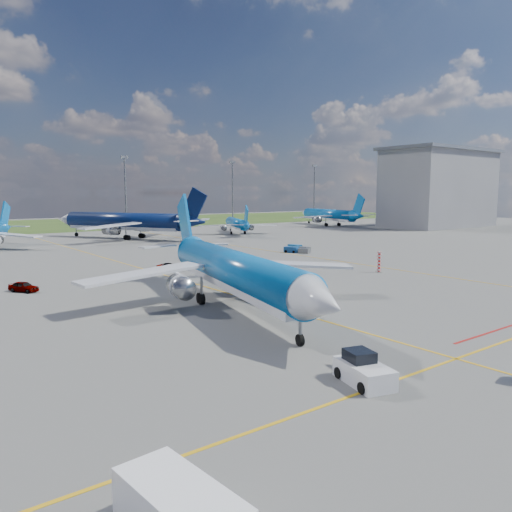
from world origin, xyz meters
TOP-DOWN VIEW (x-y plane):
  - ground at (0.00, 0.00)m, footprint 400.00×400.00m
  - taxiway_lines at (0.17, 27.70)m, footprint 60.25×160.00m
  - floodlight_masts at (10.00, 110.00)m, footprint 202.20×0.50m
  - terminal_building at (120.00, 60.00)m, footprint 42.00×22.00m
  - warning_post at (26.00, 8.00)m, footprint 0.50×0.50m
  - bg_jet_n at (17.53, 81.32)m, footprint 54.31×58.71m
  - bg_jet_ne at (49.14, 77.44)m, footprint 34.26×37.96m
  - bg_jet_ene at (94.53, 86.36)m, footprint 40.62×47.92m
  - main_airliner at (-3.38, 2.22)m, footprint 40.72×48.05m
  - pushback_tug at (-8.51, -19.03)m, footprint 3.07×5.64m
  - service_car_a at (-18.43, 23.26)m, footprint 3.21×3.81m
  - service_car_b at (2.58, 27.47)m, footprint 4.46×3.29m
  - service_car_c at (17.25, 36.87)m, footprint 4.30×4.91m
  - baggage_tug_w at (34.71, 35.22)m, footprint 1.67×5.19m
  - baggage_tug_e at (31.97, 32.84)m, footprint 3.25×5.11m

SIDE VIEW (x-z plane):
  - ground at x=0.00m, z-range 0.00..0.00m
  - bg_jet_n at x=17.53m, z-range -6.18..6.18m
  - bg_jet_ne at x=49.14m, z-range -4.06..4.06m
  - bg_jet_ene at x=94.53m, z-range -5.45..5.45m
  - main_airliner at x=-3.38m, z-range -5.47..5.47m
  - taxiway_lines at x=0.17m, z-range 0.00..0.02m
  - baggage_tug_e at x=31.97m, z-range -0.04..1.09m
  - baggage_tug_w at x=34.71m, z-range -0.04..1.11m
  - service_car_b at x=2.58m, z-range 0.00..1.13m
  - service_car_a at x=-18.43m, z-range 0.00..1.23m
  - service_car_c at x=17.25m, z-range 0.00..1.36m
  - pushback_tug at x=-8.51m, z-range -0.18..1.70m
  - warning_post at x=26.00m, z-range 0.00..3.00m
  - floodlight_masts at x=10.00m, z-range 1.21..23.91m
  - terminal_building at x=120.00m, z-range 0.07..26.07m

